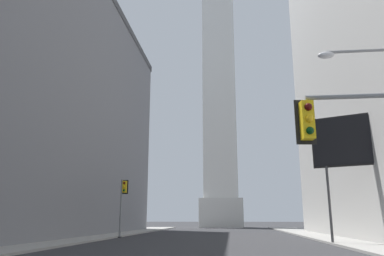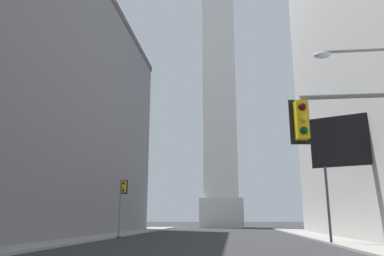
{
  "view_description": "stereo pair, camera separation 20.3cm",
  "coord_description": "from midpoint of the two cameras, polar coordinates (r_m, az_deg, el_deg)",
  "views": [
    {
      "loc": [
        1.9,
        -1.37,
        1.74
      ],
      "look_at": [
        -3.94,
        55.56,
        15.59
      ],
      "focal_mm": 35.0,
      "sensor_mm": 36.0,
      "label": 1
    },
    {
      "loc": [
        2.1,
        -1.35,
        1.74
      ],
      "look_at": [
        -3.94,
        55.56,
        15.59
      ],
      "focal_mm": 35.0,
      "sensor_mm": 36.0,
      "label": 2
    }
  ],
  "objects": [
    {
      "name": "traffic_light_mid_left",
      "position": [
        36.58,
        -10.47,
        -10.56
      ],
      "size": [
        0.79,
        0.51,
        5.36
      ],
      "color": "slate",
      "rests_on": "ground_plane"
    },
    {
      "name": "sidewalk_right",
      "position": [
        29.35,
        25.04,
        -15.64
      ],
      "size": [
        5.0,
        88.33,
        0.15
      ],
      "primitive_type": "cube",
      "color": "gray",
      "rests_on": "ground_plane"
    },
    {
      "name": "sidewalk_left",
      "position": [
        30.82,
        -19.84,
        -15.93
      ],
      "size": [
        5.0,
        88.33,
        0.15
      ],
      "primitive_type": "cube",
      "color": "gray",
      "rests_on": "ground_plane"
    },
    {
      "name": "obelisk",
      "position": [
        81.11,
        4.24,
        8.82
      ],
      "size": [
        8.27,
        8.27,
        67.97
      ],
      "color": "silver",
      "rests_on": "ground_plane"
    },
    {
      "name": "billboard_sign",
      "position": [
        28.39,
        23.05,
        -2.15
      ],
      "size": [
        4.88,
        2.26,
        8.9
      ],
      "color": "#3F3F42",
      "rests_on": "ground_plane"
    }
  ]
}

